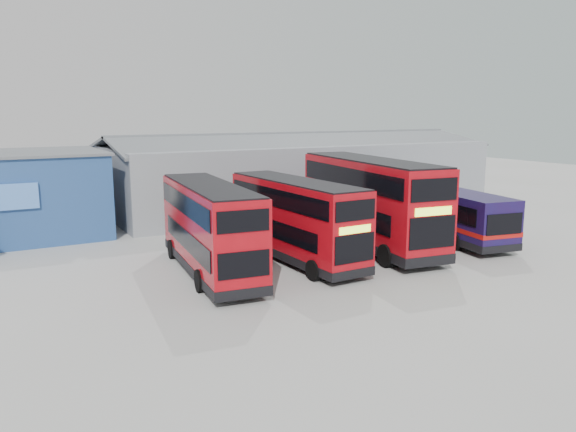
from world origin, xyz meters
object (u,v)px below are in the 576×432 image
Objects in this scene: single_decker_blue at (442,213)px; double_decker_left at (210,230)px; maintenance_shed at (298,173)px; double_decker_right at (369,204)px; double_decker_centre at (296,221)px.

double_decker_left is at bearing 12.05° from single_decker_blue.
maintenance_shed reaches higher than single_decker_blue.
double_decker_left is 15.03m from single_decker_blue.
maintenance_shed is at bearing -74.66° from single_decker_blue.
double_decker_right is 1.06× the size of single_decker_blue.
maintenance_shed is 17.73m from double_decker_centre.
single_decker_blue is at bearing 0.83° from double_decker_centre.
double_decker_right reaches higher than double_decker_centre.
double_decker_left reaches higher than single_decker_blue.
single_decker_blue is (15.02, 0.42, -0.63)m from double_decker_left.
maintenance_shed is 15.19m from double_decker_right.
double_decker_centre is 0.83× the size of double_decker_right.
double_decker_centre is at bearing -121.03° from maintenance_shed.
double_decker_left is at bearing -168.54° from double_decker_right.
double_decker_right reaches higher than single_decker_blue.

